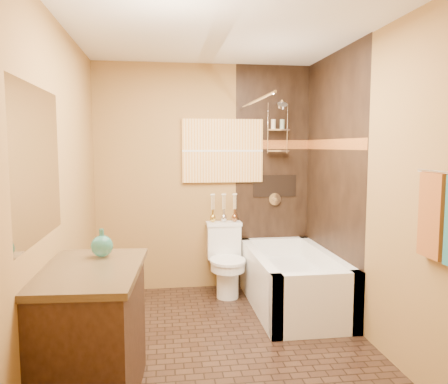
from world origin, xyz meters
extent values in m
plane|color=black|center=(0.00, 0.00, 0.00)|extent=(3.00, 3.00, 0.00)
cube|color=olive|center=(-1.20, 0.00, 1.25)|extent=(0.02, 3.00, 2.50)
cube|color=olive|center=(1.20, 0.00, 1.25)|extent=(0.02, 3.00, 2.50)
cube|color=olive|center=(0.00, 1.50, 1.25)|extent=(2.40, 0.02, 2.50)
cube|color=olive|center=(0.00, -1.50, 1.25)|extent=(2.40, 0.02, 2.50)
plane|color=silver|center=(0.00, 0.00, 2.50)|extent=(3.00, 3.00, 0.00)
cube|color=black|center=(0.78, 1.49, 1.25)|extent=(0.85, 0.01, 2.50)
cube|color=black|center=(1.19, 0.75, 1.25)|extent=(0.01, 1.50, 2.50)
cube|color=brown|center=(0.78, 1.48, 1.62)|extent=(0.85, 0.01, 0.10)
cube|color=brown|center=(1.18, 0.75, 1.62)|extent=(0.01, 1.50, 0.10)
cube|color=black|center=(0.80, 1.48, 1.15)|extent=(0.50, 0.01, 0.25)
cylinder|color=silver|center=(0.80, 1.35, 2.08)|extent=(0.02, 0.26, 0.02)
cylinder|color=silver|center=(0.80, 1.20, 2.03)|extent=(0.11, 0.11, 0.09)
cylinder|color=silver|center=(0.80, 1.47, 1.00)|extent=(0.14, 0.02, 0.14)
cylinder|color=silver|center=(0.40, 0.75, 2.02)|extent=(0.03, 1.55, 0.03)
cylinder|color=silver|center=(1.15, -1.05, 1.45)|extent=(0.02, 0.55, 0.02)
cube|color=brown|center=(1.16, -0.92, 1.18)|extent=(0.05, 0.22, 0.52)
cube|color=gold|center=(0.20, 1.48, 1.55)|extent=(0.90, 0.04, 0.70)
cube|color=white|center=(-1.19, -0.66, 1.50)|extent=(0.01, 1.00, 0.90)
cube|color=white|center=(0.80, 0.05, 0.28)|extent=(0.80, 0.10, 0.55)
cube|color=white|center=(0.80, 1.45, 0.28)|extent=(0.80, 0.10, 0.55)
cube|color=white|center=(0.45, 0.75, 0.28)|extent=(0.10, 1.50, 0.55)
cube|color=white|center=(1.15, 0.75, 0.28)|extent=(0.10, 1.50, 0.55)
cube|color=white|center=(0.80, 0.75, 0.17)|extent=(0.64, 1.34, 0.35)
cube|color=white|center=(0.20, 1.39, 0.54)|extent=(0.37, 0.16, 0.37)
cube|color=white|center=(0.20, 1.39, 0.74)|extent=(0.39, 0.18, 0.04)
cylinder|color=white|center=(0.20, 1.10, 0.18)|extent=(0.23, 0.23, 0.37)
cylinder|color=white|center=(0.20, 1.10, 0.35)|extent=(0.36, 0.36, 0.10)
cylinder|color=white|center=(0.20, 1.10, 0.40)|extent=(0.38, 0.38, 0.03)
cube|color=black|center=(-0.92, -0.66, 0.41)|extent=(0.63, 0.96, 0.82)
cube|color=black|center=(-0.91, -0.66, 0.84)|extent=(0.66, 1.02, 0.04)
camera|label=1|loc=(-0.47, -3.35, 1.60)|focal=35.00mm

